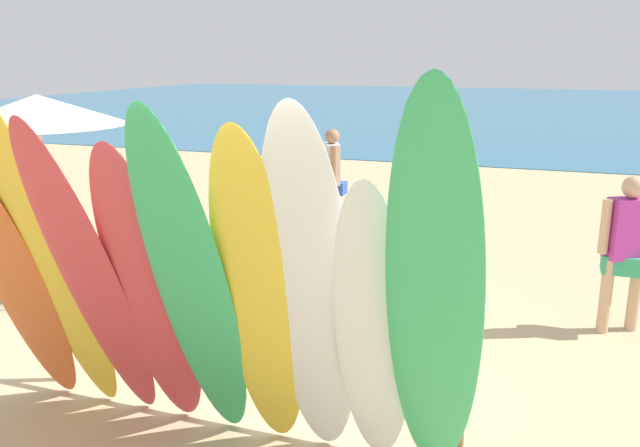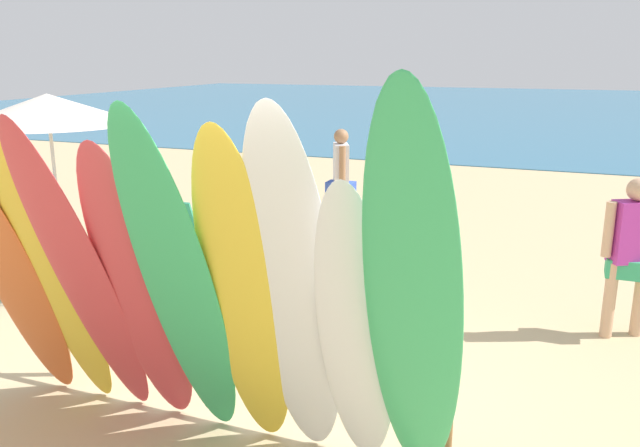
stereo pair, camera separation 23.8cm
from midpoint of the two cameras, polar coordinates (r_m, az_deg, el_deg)
The scene contains 17 objects.
ground at distance 18.26m, azimuth 14.47°, elevation 5.85°, with size 60.00×60.00×0.00m, color tan.
ocean_water at distance 36.21m, azimuth 18.13°, elevation 9.80°, with size 60.00×40.00×0.02m, color teal.
surfboard_rack at distance 4.97m, azimuth -6.34°, elevation -11.42°, with size 3.38×0.07×0.60m.
surfboard_orange_0 at distance 5.20m, azimuth -24.18°, elevation -4.92°, with size 0.50×0.07×2.19m, color orange.
surfboard_yellow_1 at distance 4.85m, azimuth -21.94°, elevation -3.20°, with size 0.52×0.06×2.67m, color yellow.
surfboard_red_2 at distance 4.60m, azimuth -18.79°, elevation -4.97°, with size 0.47×0.06×2.55m, color #D13D42.
surfboard_red_3 at distance 4.45m, azimuth -14.14°, elevation -6.24°, with size 0.52×0.08×2.35m, color #D13D42.
surfboard_green_4 at distance 4.14m, azimuth -10.66°, elevation -5.90°, with size 0.51×0.07×2.62m, color #38B266.
surfboard_yellow_5 at distance 4.04m, azimuth -4.98°, elevation -7.04°, with size 0.52×0.08×2.46m, color yellow.
surfboard_white_6 at distance 3.90m, azimuth -0.45°, elevation -6.84°, with size 0.55×0.06×2.59m, color white.
surfboard_white_7 at distance 3.89m, azimuth 5.02°, elevation -10.14°, with size 0.47×0.06×2.20m, color white.
surfboard_green_8 at distance 3.52m, azimuth 10.31°, elevation -8.15°, with size 0.52×0.08×2.84m, color #38B266.
beachgoer_strolling at distance 6.82m, azimuth 26.82°, elevation -1.91°, with size 0.53×0.37×1.57m.
beachgoer_midbeach at distance 9.74m, azimuth 2.57°, elevation 4.40°, with size 0.42×0.56×1.61m.
beach_chair_red at distance 8.62m, azimuth -12.22°, elevation -0.69°, with size 0.51×0.68×0.82m.
beach_chair_blue at distance 8.07m, azimuth -23.96°, elevation -2.76°, with size 0.51×0.75×0.79m.
beach_umbrella at distance 8.76m, azimuth -22.30°, elevation 9.39°, with size 2.15×2.15×2.21m.
Camera 2 is at (2.22, -3.90, 2.67)m, focal length 36.03 mm.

